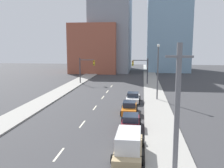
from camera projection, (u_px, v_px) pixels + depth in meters
name	position (u px, v px, depth m)	size (l,w,h in m)	color
sidewalk_left	(81.00, 80.00, 59.23)	(3.43, 96.58, 0.18)	#9E9B93
sidewalk_right	(151.00, 81.00, 57.23)	(3.43, 96.58, 0.18)	#9E9B93
lane_stripe_at_8m	(59.00, 154.00, 19.08)	(0.16, 2.40, 0.01)	beige
lane_stripe_at_16m	(82.00, 124.00, 26.41)	(0.16, 2.40, 0.01)	beige
lane_stripe_at_23m	(95.00, 108.00, 33.26)	(0.16, 2.40, 0.01)	beige
lane_stripe_at_30m	(103.00, 97.00, 39.91)	(0.16, 2.40, 0.01)	beige
lane_stripe_at_35m	(107.00, 92.00, 44.86)	(0.16, 2.40, 0.01)	beige
lane_stripe_at_41m	(112.00, 86.00, 50.91)	(0.16, 2.40, 0.01)	beige
building_brick_left	(96.00, 48.00, 77.95)	(14.00, 16.00, 14.52)	#9E513D
building_office_center	(112.00, 28.00, 80.35)	(12.00, 20.00, 27.31)	gray
building_glass_right	(167.00, 25.00, 81.91)	(13.00, 20.00, 29.67)	#7A9EB7
traffic_signal_left	(84.00, 67.00, 53.81)	(3.39, 0.35, 5.54)	#38383D
traffic_signal_right	(143.00, 68.00, 52.29)	(3.39, 0.35, 5.54)	#38383D
utility_pole_right_near	(177.00, 112.00, 14.86)	(1.60, 0.32, 8.43)	slate
street_lamp	(158.00, 68.00, 37.08)	(0.44, 0.44, 8.43)	#4C4C51
box_truck_tan	(129.00, 144.00, 18.85)	(2.32, 5.40, 1.87)	tan
sedan_maroon	(131.00, 122.00, 24.90)	(2.11, 4.60, 1.44)	maroon
sedan_orange	(129.00, 108.00, 30.48)	(2.06, 4.36, 1.49)	orange
sedan_white	(133.00, 98.00, 36.53)	(2.15, 4.24, 1.44)	silver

